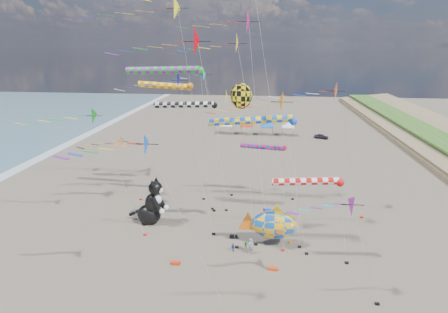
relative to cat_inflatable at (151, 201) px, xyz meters
The scene contains 31 objects.
ground 17.43m from the cat_inflatable, 53.17° to the right, with size 260.00×260.00×0.00m, color brown.
delta_kite_0 20.22m from the cat_inflatable, 30.74° to the right, with size 11.71×2.91×22.88m.
delta_kite_1 14.63m from the cat_inflatable, 35.34° to the right, with size 11.05×1.95×18.55m.
delta_kite_2 25.37m from the cat_inflatable, 11.09° to the left, with size 12.59×2.48×17.24m.
delta_kite_3 10.60m from the cat_inflatable, 136.87° to the left, with size 8.54×1.90×9.44m.
delta_kite_4 20.60m from the cat_inflatable, 17.56° to the right, with size 9.28×2.34×17.19m.
delta_kite_5 17.64m from the cat_inflatable, 60.45° to the left, with size 8.98×1.90×18.33m.
delta_kite_6 21.11m from the cat_inflatable, 24.29° to the left, with size 11.54×2.57×22.54m.
delta_kite_7 23.58m from the cat_inflatable, 25.72° to the left, with size 14.60×3.12×25.29m.
delta_kite_8 23.53m from the cat_inflatable, 31.24° to the right, with size 8.88×1.98×10.20m.
delta_kite_10 19.13m from the cat_inflatable, 69.52° to the right, with size 11.06×1.83×15.42m.
delta_kite_11 12.07m from the cat_inflatable, 148.12° to the right, with size 12.38×2.06×14.97m.
delta_kite_12 22.51m from the cat_inflatable, 59.68° to the left, with size 16.50×2.93×26.63m.
windsock_0 16.92m from the cat_inflatable, 16.40° to the right, with size 9.96×0.76×14.33m.
windsock_1 12.44m from the cat_inflatable, 47.56° to the left, with size 9.25×0.78×14.44m.
windsock_2 16.89m from the cat_inflatable, 32.96° to the left, with size 7.73×0.66×8.00m.
windsock_3 19.67m from the cat_inflatable, 18.80° to the right, with size 8.00×0.75×9.08m.
windsock_4 14.94m from the cat_inflatable, 84.26° to the left, with size 8.46×0.85×16.39m.
windsock_5 15.72m from the cat_inflatable, 67.61° to the left, with size 10.76×0.93×18.63m.
angelfish_kite 16.86m from the cat_inflatable, ahead, with size 3.74×3.02×17.34m.
cat_inflatable is the anchor object (origin of this frame).
fish_inflatable 15.16m from the cat_inflatable, 13.39° to the right, with size 6.54×2.19×5.06m.
person_adult 13.71m from the cat_inflatable, 23.53° to the right, with size 0.65×0.43×1.79m, color gray.
child_green 13.03m from the cat_inflatable, 21.65° to the right, with size 0.51×0.39×1.04m, color #218E42.
child_blue 11.97m from the cat_inflatable, 26.03° to the right, with size 0.57×0.24×0.97m, color #2146AB.
kite_bag_0 9.95m from the cat_inflatable, 58.43° to the right, with size 0.90×0.44×0.30m, color red.
kite_bag_1 16.96m from the cat_inflatable, 28.41° to the right, with size 0.90×0.44×0.30m, color red.
kite_bag_2 15.42m from the cat_inflatable, 19.43° to the left, with size 0.90×0.44×0.30m, color blue.
kite_bag_3 10.99m from the cat_inflatable, 13.22° to the right, with size 0.90×0.44×0.30m, color black.
tent_row 47.73m from the cat_inflatable, 75.70° to the left, with size 19.20×4.20×3.80m.
parked_car 51.90m from the cat_inflatable, 58.61° to the left, with size 1.31×3.26×1.11m, color #26262D.
Camera 1 is at (2.94, -23.73, 20.96)m, focal length 28.00 mm.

